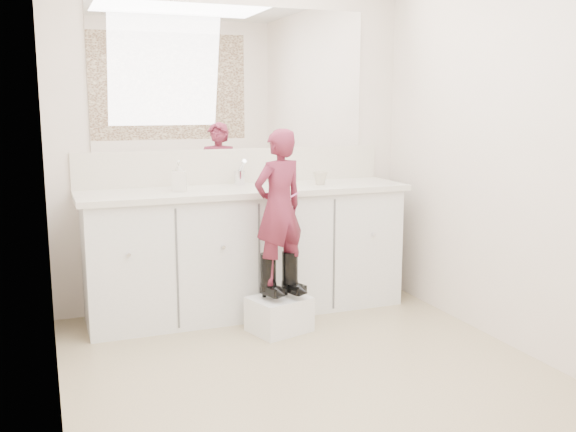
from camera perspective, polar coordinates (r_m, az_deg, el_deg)
name	(u,v)px	position (r m, az deg, el deg)	size (l,w,h in m)	color
floor	(316,378)	(3.58, 2.48, -14.15)	(3.00, 3.00, 0.00)	#947F61
wall_back	(234,140)	(4.69, -4.82, 6.72)	(2.60, 2.60, 0.00)	beige
wall_front	(523,195)	(2.01, 20.15, 1.78)	(2.60, 2.60, 0.00)	beige
wall_left	(45,165)	(3.00, -20.76, 4.27)	(3.00, 3.00, 0.00)	beige
wall_right	(522,150)	(3.99, 20.09, 5.57)	(3.00, 3.00, 0.00)	beige
vanity_cabinet	(247,253)	(4.54, -3.69, -3.27)	(2.20, 0.55, 0.85)	silver
countertop	(247,190)	(4.44, -3.70, 2.28)	(2.28, 0.58, 0.04)	beige
backsplash	(235,166)	(4.69, -4.73, 4.45)	(2.28, 0.03, 0.25)	beige
mirror	(234,78)	(4.67, -4.85, 12.10)	(2.00, 0.02, 1.00)	white
dot_panel	(531,37)	(2.01, 20.76, 14.63)	(2.00, 0.01, 1.20)	#472819
faucet	(240,178)	(4.59, -4.33, 3.40)	(0.08, 0.08, 0.10)	silver
cup	(320,178)	(4.60, 2.88, 3.40)	(0.10, 0.10, 0.10)	beige
soap_bottle	(179,176)	(4.30, -9.65, 3.52)	(0.09, 0.09, 0.20)	silver
step_stool	(279,314)	(4.21, -0.79, -8.72)	(0.36, 0.30, 0.23)	white
boot_left	(268,276)	(4.11, -1.78, -5.38)	(0.11, 0.20, 0.30)	black
boot_right	(290,274)	(4.16, 0.17, -5.19)	(0.11, 0.20, 0.30)	black
toddler	(279,207)	(4.04, -0.81, 0.80)	(0.36, 0.24, 0.98)	#9F3153
toothbrush	(290,198)	(4.05, 0.15, 1.65)	(0.01, 0.01, 0.14)	#D2519D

